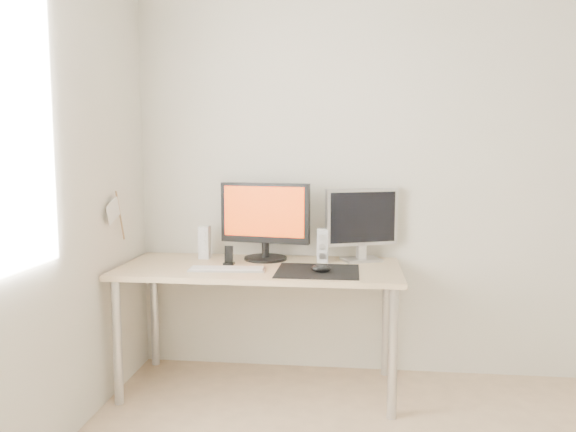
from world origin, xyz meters
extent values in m
plane|color=white|center=(0.00, 1.75, 1.25)|extent=(3.50, 0.00, 3.50)
cube|color=black|center=(-0.59, 1.28, 0.73)|extent=(0.45, 0.40, 0.00)
ellipsoid|color=black|center=(-0.57, 1.25, 0.75)|extent=(0.11, 0.06, 0.04)
cube|color=#D1B587|center=(-0.93, 1.38, 0.71)|extent=(1.60, 0.70, 0.03)
cylinder|color=silver|center=(-1.67, 1.09, 0.35)|extent=(0.05, 0.05, 0.70)
cylinder|color=silver|center=(-0.19, 1.09, 0.35)|extent=(0.05, 0.05, 0.70)
cylinder|color=silver|center=(-1.67, 1.67, 0.35)|extent=(0.05, 0.05, 0.70)
cylinder|color=silver|center=(-0.19, 1.67, 0.35)|extent=(0.05, 0.05, 0.70)
cylinder|color=black|center=(-0.93, 1.58, 0.74)|extent=(0.30, 0.30, 0.02)
cylinder|color=black|center=(-0.93, 1.58, 0.81)|extent=(0.05, 0.05, 0.12)
cube|color=black|center=(-0.93, 1.57, 1.02)|extent=(0.55, 0.14, 0.36)
cube|color=orange|center=(-0.93, 1.54, 1.03)|extent=(0.49, 0.09, 0.30)
cube|color=silver|center=(-0.35, 1.61, 0.74)|extent=(0.26, 0.23, 0.01)
cube|color=silver|center=(-0.35, 1.61, 0.80)|extent=(0.06, 0.06, 0.10)
cube|color=#B5B5B7|center=(-0.35, 1.61, 0.99)|extent=(0.43, 0.21, 0.34)
cube|color=black|center=(-0.34, 1.59, 0.99)|extent=(0.38, 0.16, 0.30)
cube|color=silver|center=(-1.30, 1.57, 0.83)|extent=(0.06, 0.07, 0.20)
cylinder|color=silver|center=(-1.30, 1.53, 0.78)|extent=(0.04, 0.01, 0.04)
cylinder|color=silver|center=(-1.30, 1.53, 0.83)|extent=(0.04, 0.01, 0.04)
cylinder|color=#BDBDBF|center=(-1.30, 1.53, 0.88)|extent=(0.04, 0.01, 0.04)
cube|color=silver|center=(-0.58, 1.54, 0.83)|extent=(0.06, 0.07, 0.20)
cylinder|color=#B5B5B8|center=(-0.58, 1.49, 0.78)|extent=(0.04, 0.01, 0.04)
cylinder|color=#BBBBBD|center=(-0.58, 1.49, 0.83)|extent=(0.04, 0.01, 0.04)
cylinder|color=silver|center=(-0.58, 1.49, 0.88)|extent=(0.04, 0.01, 0.04)
cube|color=#A9A8AB|center=(-1.09, 1.25, 0.73)|extent=(0.43, 0.15, 0.01)
cube|color=silver|center=(-1.09, 1.25, 0.74)|extent=(0.41, 0.13, 0.01)
cube|color=black|center=(-1.11, 1.40, 0.74)|extent=(0.06, 0.05, 0.01)
cube|color=black|center=(-1.11, 1.40, 0.79)|extent=(0.05, 0.02, 0.10)
cylinder|color=#A57F54|center=(-1.72, 1.30, 1.02)|extent=(0.01, 0.10, 0.29)
cube|color=white|center=(-1.72, 1.21, 1.06)|extent=(0.00, 0.19, 0.15)
camera|label=1|loc=(-0.41, -1.74, 1.39)|focal=35.00mm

